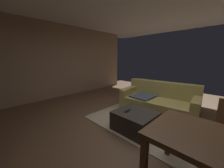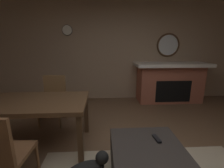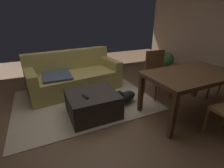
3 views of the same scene
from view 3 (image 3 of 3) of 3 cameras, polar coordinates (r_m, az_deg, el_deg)
The scene contains 9 objects.
floor at distance 3.01m, azimuth -5.17°, elevation -8.97°, with size 8.86×8.86×0.00m, color brown.
area_rug at distance 3.36m, azimuth -9.68°, elevation -5.53°, with size 2.60×2.00×0.01m, color tan.
couch at distance 3.77m, azimuth -13.20°, elevation 2.49°, with size 2.05×1.13×0.86m.
ottoman_coffee_table at distance 2.79m, azimuth -6.80°, elevation -6.95°, with size 0.81×0.76×0.41m, color #2D2826.
tv_remote at distance 2.58m, azimuth -9.35°, elevation -4.36°, with size 0.05×0.16×0.02m, color black.
dining_table at distance 2.93m, azimuth 25.97°, elevation 2.01°, with size 1.50×0.87×0.74m.
dining_chair_north at distance 3.51m, azimuth 15.50°, elevation 4.47°, with size 0.46×0.46×0.93m.
potted_plant at distance 5.24m, azimuth 18.83°, elevation 7.91°, with size 0.38×0.38×0.57m.
small_dog at distance 3.10m, azimuth 4.76°, elevation -4.38°, with size 0.50×0.34×0.29m.
Camera 3 is at (-0.83, -2.42, 1.59)m, focal length 26.01 mm.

